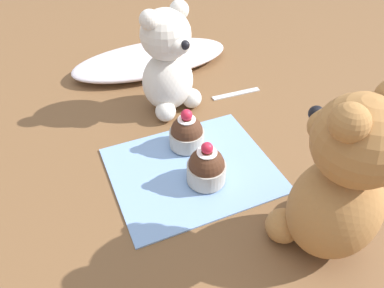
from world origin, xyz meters
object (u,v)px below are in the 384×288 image
Objects in this scene: cupcake_near_cream_bear at (187,133)px; cupcake_near_tan_bear at (206,167)px; teddy_bear_cream at (168,63)px; teddy_bear_tan at (340,184)px; teaspoon at (236,93)px.

cupcake_near_tan_bear is at bearing -93.09° from cupcake_near_cream_bear.
teddy_bear_cream is at bearing 82.69° from cupcake_near_cream_bear.
teddy_bear_tan is 0.20m from cupcake_near_tan_bear.
cupcake_near_cream_bear is 0.70× the size of teaspoon.
cupcake_near_cream_bear is at bearing -115.48° from teddy_bear_cream.
teddy_bear_cream is 0.37m from teddy_bear_tan.
cupcake_near_cream_bear is at bearing -142.00° from teaspoon.
teddy_bear_cream is 0.85× the size of teddy_bear_tan.
cupcake_near_cream_bear is 0.19m from teaspoon.
cupcake_near_tan_bear is (-0.09, 0.16, -0.08)m from teddy_bear_tan.
teaspoon is (0.16, 0.20, -0.03)m from cupcake_near_tan_bear.
teddy_bear_cream is 1.94× the size of teaspoon.
teddy_bear_cream reaches higher than teaspoon.
teddy_bear_tan is (0.07, -0.36, 0.01)m from teddy_bear_cream.
cupcake_near_tan_bear is at bearing -70.56° from teddy_bear_tan.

